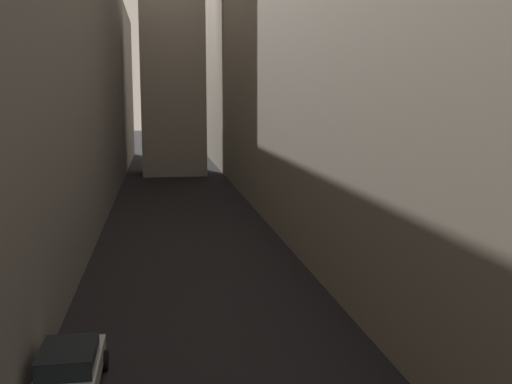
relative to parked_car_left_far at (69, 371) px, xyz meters
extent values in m
plane|color=black|center=(4.40, 23.60, -0.75)|extent=(264.00, 264.00, 0.00)
cube|color=gray|center=(16.09, 25.60, 11.23)|extent=(12.37, 108.00, 23.95)
cube|color=#B7B7BC|center=(0.00, 0.00, -0.14)|extent=(1.66, 4.57, 0.57)
cube|color=black|center=(0.00, -0.01, 0.42)|extent=(1.53, 2.14, 0.56)
cylinder|color=black|center=(-0.83, 1.56, -0.43)|extent=(0.22, 0.63, 0.63)
cylinder|color=black|center=(0.83, 1.56, -0.43)|extent=(0.22, 0.63, 0.63)
camera|label=1|loc=(2.67, -16.82, 7.60)|focal=42.41mm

